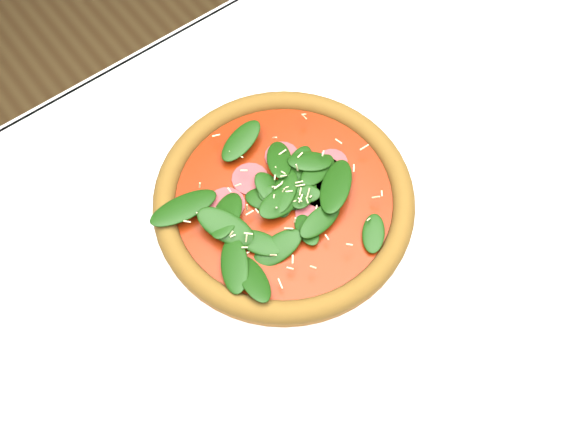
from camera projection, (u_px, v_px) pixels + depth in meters
ground at (311, 396)px, 1.40m from camera, size 6.00×6.00×0.00m
dining_table at (327, 291)px, 0.82m from camera, size 1.21×0.81×0.75m
plate at (284, 205)px, 0.76m from camera, size 0.35×0.35×0.02m
pizza at (284, 197)px, 0.74m from camera, size 0.31×0.31×0.04m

